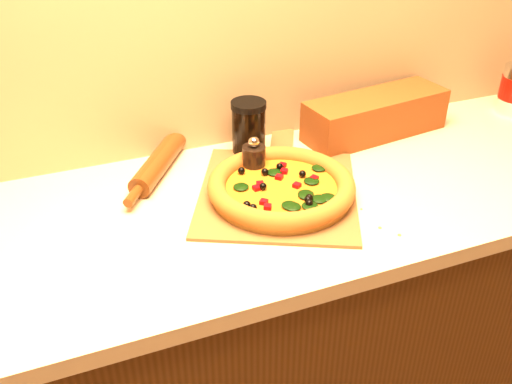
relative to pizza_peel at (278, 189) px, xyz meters
The scene contains 8 objects.
cabinet 0.51m from the pizza_peel, behind, with size 2.80×0.65×0.86m, color #46290F.
countertop 0.19m from the pizza_peel, behind, with size 2.84×0.68×0.04m, color beige.
pizza_peel is the anchor object (origin of this frame).
pizza 0.05m from the pizza_peel, 101.98° to the right, with size 0.36×0.36×0.05m.
pepper_grinder 0.10m from the pizza_peel, 108.49° to the left, with size 0.06×0.06×0.11m.
rolling_pin 0.32m from the pizza_peel, 140.54° to the left, with size 0.25×0.36×0.06m.
bread_bag 0.44m from the pizza_peel, 25.80° to the left, with size 0.43×0.14×0.12m, color brown.
dark_jar 0.22m from the pizza_peel, 88.87° to the left, with size 0.10×0.10×0.15m.
Camera 1 is at (-0.32, 0.35, 1.64)m, focal length 40.00 mm.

